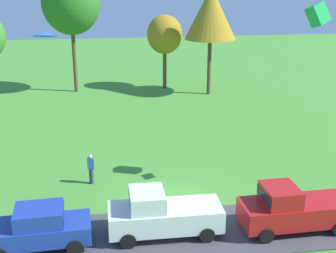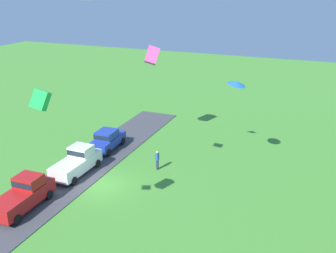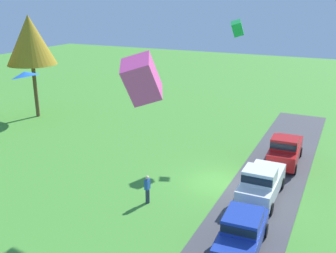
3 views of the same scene
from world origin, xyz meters
name	(u,v)px [view 2 (image 2 of 3)]	position (x,y,z in m)	size (l,w,h in m)	color
ground_plane	(102,186)	(0.00, 0.00, 0.00)	(120.00, 120.00, 0.00)	#478E33
pavement_strip	(70,178)	(0.00, -2.94, 0.03)	(36.00, 4.40, 0.06)	#424247
car_sedan_far_end	(107,139)	(-6.32, -3.21, 1.04)	(4.48, 2.13, 1.84)	#1E389E
car_pickup_by_flagpole	(77,161)	(-1.11, -2.93, 1.11)	(5.01, 2.06, 2.14)	white
car_pickup_mid_row	(24,194)	(4.78, -3.30, 1.11)	(5.05, 2.16, 2.14)	red
person_on_lawn	(157,160)	(-4.24, 2.89, 0.88)	(0.36, 0.24, 1.71)	#2D334C
kite_box_over_trees	(40,100)	(7.30, 1.32, 9.15)	(0.73, 0.73, 1.02)	green
kite_delta_topmost	(237,83)	(-6.78, 8.69, 7.50)	(1.50, 1.50, 0.28)	blue
kite_box_near_flag	(152,55)	(-9.93, -0.07, 8.56)	(1.07, 1.07, 1.49)	#EA4C9E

